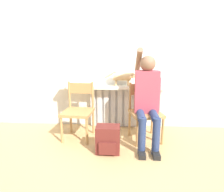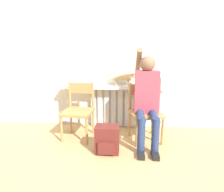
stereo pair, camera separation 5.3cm
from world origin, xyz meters
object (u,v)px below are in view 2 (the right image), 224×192
object	(u,v)px
person	(147,96)
backpack	(107,139)
chair_right	(145,111)
cat	(123,77)
chair_left	(79,110)

from	to	relation	value
person	backpack	xyz separation A→B (m)	(-0.53, -0.33, -0.52)
chair_right	cat	xyz separation A→B (m)	(-0.34, 0.40, 0.46)
chair_left	person	size ratio (longest dim) A/B	0.63
chair_left	cat	xyz separation A→B (m)	(0.67, 0.39, 0.46)
cat	backpack	size ratio (longest dim) A/B	1.40
cat	backpack	bearing A→B (deg)	-102.47
chair_right	person	distance (m)	0.28
chair_right	person	size ratio (longest dim) A/B	0.63
backpack	person	bearing A→B (deg)	31.71
person	backpack	size ratio (longest dim) A/B	3.75
cat	backpack	distance (m)	1.12
chair_right	backpack	bearing A→B (deg)	-154.63
chair_left	backpack	world-z (taller)	chair_left
chair_left	chair_right	world-z (taller)	same
chair_right	cat	world-z (taller)	cat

